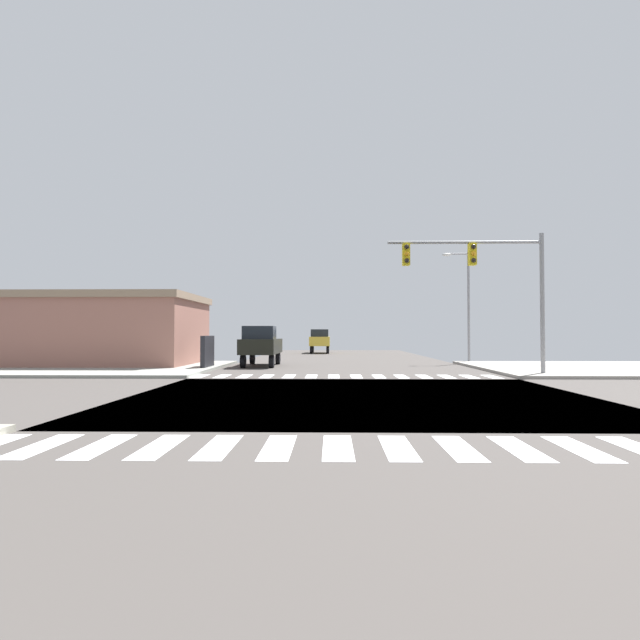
# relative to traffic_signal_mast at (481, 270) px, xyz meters

# --- Properties ---
(ground) EXTENTS (90.00, 90.00, 0.05)m
(ground) POSITION_rel_traffic_signal_mast_xyz_m (-5.96, -7.77, -4.83)
(ground) COLOR #443F3C
(sidewalk_corner_ne) EXTENTS (12.00, 12.00, 0.14)m
(sidewalk_corner_ne) POSITION_rel_traffic_signal_mast_xyz_m (7.04, 4.23, -4.73)
(sidewalk_corner_ne) COLOR gray
(sidewalk_corner_ne) RESTS_ON ground
(sidewalk_corner_nw) EXTENTS (12.00, 12.00, 0.14)m
(sidewalk_corner_nw) POSITION_rel_traffic_signal_mast_xyz_m (-18.96, 4.23, -4.73)
(sidewalk_corner_nw) COLOR gray
(sidewalk_corner_nw) RESTS_ON ground
(crosswalk_near) EXTENTS (13.50, 2.00, 0.01)m
(crosswalk_near) POSITION_rel_traffic_signal_mast_xyz_m (-6.21, -15.07, -4.80)
(crosswalk_near) COLOR white
(crosswalk_near) RESTS_ON ground
(crosswalk_far) EXTENTS (13.50, 2.00, 0.01)m
(crosswalk_far) POSITION_rel_traffic_signal_mast_xyz_m (-6.21, -0.47, -4.80)
(crosswalk_far) COLOR white
(crosswalk_far) RESTS_ON ground
(traffic_signal_mast) EXTENTS (7.09, 0.55, 6.48)m
(traffic_signal_mast) POSITION_rel_traffic_signal_mast_xyz_m (0.00, 0.00, 0.00)
(traffic_signal_mast) COLOR gray
(traffic_signal_mast) RESTS_ON ground
(street_lamp) EXTENTS (1.78, 0.32, 7.22)m
(street_lamp) POSITION_rel_traffic_signal_mast_xyz_m (1.85, 10.33, -0.42)
(street_lamp) COLOR gray
(street_lamp) RESTS_ON ground
(bank_building) EXTENTS (16.62, 8.07, 4.22)m
(bank_building) POSITION_rel_traffic_signal_mast_xyz_m (-22.38, 6.97, -2.69)
(bank_building) COLOR #956154
(bank_building) RESTS_ON ground
(pickup_nearside_1) EXTENTS (2.00, 5.10, 2.35)m
(pickup_nearside_1) POSITION_rel_traffic_signal_mast_xyz_m (-10.96, 6.88, -3.51)
(pickup_nearside_1) COLOR black
(pickup_nearside_1) RESTS_ON ground
(suv_queued_1) EXTENTS (1.96, 4.60, 2.34)m
(suv_queued_1) POSITION_rel_traffic_signal_mast_xyz_m (-7.96, 27.91, -3.41)
(suv_queued_1) COLOR black
(suv_queued_1) RESTS_ON ground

